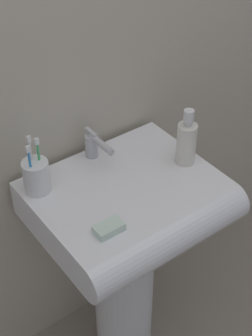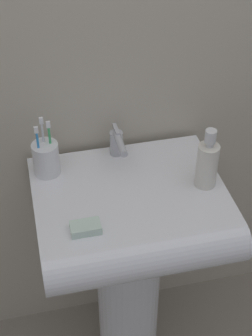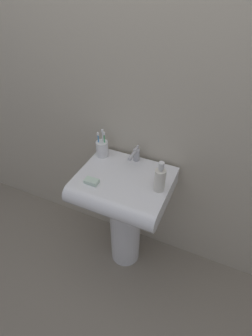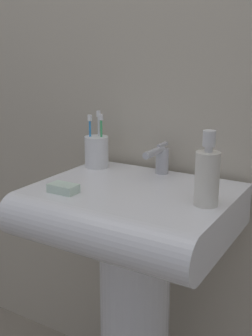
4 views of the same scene
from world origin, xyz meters
name	(u,v)px [view 4 (image 4 of 4)]	position (x,y,z in m)	size (l,w,h in m)	color
wall_back	(176,55)	(0.00, 0.25, 1.20)	(5.00, 0.05, 2.40)	#B7AD99
sink_pedestal	(135,330)	(0.00, 0.00, 0.35)	(0.22, 0.22, 0.71)	white
sink_basin	(127,213)	(0.00, -0.05, 0.77)	(0.56, 0.48, 0.12)	white
faucet	(159,158)	(0.00, 0.16, 0.89)	(0.04, 0.14, 0.10)	#B7B7BC
toothbrush_cup	(97,151)	(-0.22, 0.13, 0.89)	(0.08, 0.08, 0.19)	white
soap_bottle	(207,176)	(0.22, -0.03, 0.91)	(0.06, 0.06, 0.19)	silver
bar_soap	(63,188)	(-0.15, -0.14, 0.84)	(0.08, 0.05, 0.02)	silver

